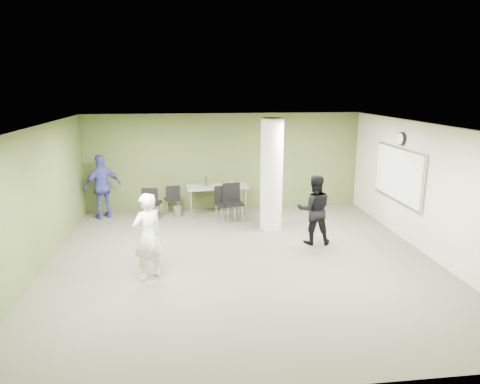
{
  "coord_description": "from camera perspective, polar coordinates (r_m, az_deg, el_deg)",
  "views": [
    {
      "loc": [
        -1.05,
        -8.3,
        3.56
      ],
      "look_at": [
        0.08,
        1.0,
        1.23
      ],
      "focal_mm": 32.0,
      "sensor_mm": 36.0,
      "label": 1
    }
  ],
  "objects": [
    {
      "name": "floor",
      "position": [
        9.09,
        0.24,
        -9.06
      ],
      "size": [
        8.0,
        8.0,
        0.0
      ],
      "primitive_type": "plane",
      "color": "#4A4C3C",
      "rests_on": "ground"
    },
    {
      "name": "ceiling",
      "position": [
        8.4,
        0.26,
        8.8
      ],
      "size": [
        8.0,
        8.0,
        0.0
      ],
      "primitive_type": "plane",
      "rotation": [
        3.14,
        0.0,
        0.0
      ],
      "color": "white",
      "rests_on": "wall_back"
    },
    {
      "name": "wall_back",
      "position": [
        12.53,
        -2.04,
        4.06
      ],
      "size": [
        8.0,
        2.8,
        0.02
      ],
      "primitive_type": "cube",
      "rotation": [
        1.57,
        0.0,
        0.0
      ],
      "color": "#505F2C",
      "rests_on": "floor"
    },
    {
      "name": "wall_left",
      "position": [
        9.07,
        -25.7,
        -1.2
      ],
      "size": [
        0.02,
        8.0,
        2.8
      ],
      "primitive_type": "cube",
      "color": "#505F2C",
      "rests_on": "floor"
    },
    {
      "name": "wall_right_cream",
      "position": [
        9.95,
        23.75,
        0.25
      ],
      "size": [
        0.02,
        8.0,
        2.8
      ],
      "primitive_type": "cube",
      "color": "beige",
      "rests_on": "floor"
    },
    {
      "name": "column",
      "position": [
        10.72,
        4.22,
        2.33
      ],
      "size": [
        0.56,
        0.56,
        2.8
      ],
      "primitive_type": "cylinder",
      "color": "silver",
      "rests_on": "floor"
    },
    {
      "name": "whiteboard",
      "position": [
        10.92,
        20.31,
        2.24
      ],
      "size": [
        0.05,
        2.3,
        1.3
      ],
      "color": "silver",
      "rests_on": "wall_right_cream"
    },
    {
      "name": "wall_clock",
      "position": [
        10.79,
        20.7,
        6.66
      ],
      "size": [
        0.06,
        0.32,
        0.32
      ],
      "color": "black",
      "rests_on": "wall_right_cream"
    },
    {
      "name": "folding_table",
      "position": [
        12.11,
        -3.09,
        0.59
      ],
      "size": [
        1.75,
        0.88,
        1.06
      ],
      "rotation": [
        0.0,
        0.0,
        0.08
      ],
      "color": "gray",
      "rests_on": "floor"
    },
    {
      "name": "wastebasket",
      "position": [
        12.12,
        -8.31,
        -2.57
      ],
      "size": [
        0.24,
        0.24,
        0.27
      ],
      "primitive_type": "cylinder",
      "color": "#4C4C4C",
      "rests_on": "floor"
    },
    {
      "name": "chair_back_left",
      "position": [
        11.82,
        -11.75,
        -1.15
      ],
      "size": [
        0.53,
        0.53,
        0.91
      ],
      "rotation": [
        0.0,
        0.0,
        2.94
      ],
      "color": "black",
      "rests_on": "floor"
    },
    {
      "name": "chair_back_right",
      "position": [
        12.28,
        -8.99,
        -0.68
      ],
      "size": [
        0.49,
        0.49,
        0.84
      ],
      "rotation": [
        0.0,
        0.0,
        3.33
      ],
      "color": "black",
      "rests_on": "floor"
    },
    {
      "name": "chair_table_left",
      "position": [
        11.54,
        -2.14,
        -1.16
      ],
      "size": [
        0.59,
        0.59,
        0.93
      ],
      "rotation": [
        0.0,
        0.0,
        0.33
      ],
      "color": "black",
      "rests_on": "floor"
    },
    {
      "name": "chair_table_right",
      "position": [
        11.55,
        -1.01,
        -0.92
      ],
      "size": [
        0.56,
        0.56,
        1.0
      ],
      "rotation": [
        0.0,
        0.0,
        0.13
      ],
      "color": "black",
      "rests_on": "floor"
    },
    {
      "name": "woman_white",
      "position": [
        8.15,
        -12.23,
        -5.87
      ],
      "size": [
        0.73,
        0.69,
        1.67
      ],
      "primitive_type": "imported",
      "rotation": [
        0.0,
        0.0,
        3.8
      ],
      "color": "white",
      "rests_on": "floor"
    },
    {
      "name": "man_black",
      "position": [
        9.93,
        9.87,
        -2.32
      ],
      "size": [
        0.85,
        0.7,
        1.61
      ],
      "primitive_type": "imported",
      "rotation": [
        0.0,
        0.0,
        3.02
      ],
      "color": "black",
      "rests_on": "floor"
    },
    {
      "name": "man_blue",
      "position": [
        12.23,
        -17.85,
        0.67
      ],
      "size": [
        1.11,
        0.92,
        1.77
      ],
      "primitive_type": "imported",
      "rotation": [
        0.0,
        0.0,
        3.71
      ],
      "color": "#3E3F9A",
      "rests_on": "floor"
    }
  ]
}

